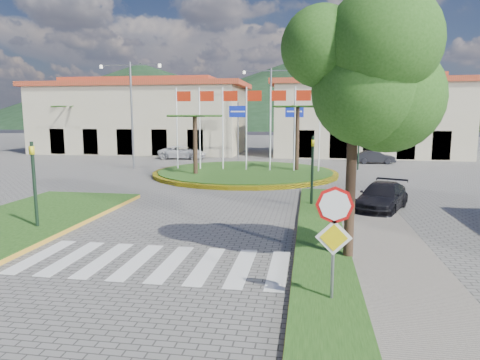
# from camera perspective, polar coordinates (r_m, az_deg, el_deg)

# --- Properties ---
(ground) EXTENTS (160.00, 160.00, 0.00)m
(ground) POSITION_cam_1_polar(r_m,az_deg,el_deg) (9.22, -21.20, -18.48)
(ground) COLOR slate
(ground) RESTS_ON ground
(sidewalk_right) EXTENTS (4.00, 28.00, 0.15)m
(sidewalk_right) POSITION_cam_1_polar(r_m,az_deg,el_deg) (10.02, 18.61, -15.61)
(sidewalk_right) COLOR gray
(sidewalk_right) RESTS_ON ground
(verge_right) EXTENTS (1.60, 28.00, 0.18)m
(verge_right) POSITION_cam_1_polar(r_m,az_deg,el_deg) (9.89, 11.48, -15.56)
(verge_right) COLOR #1D4513
(verge_right) RESTS_ON ground
(crosswalk) EXTENTS (8.00, 3.00, 0.01)m
(crosswalk) POSITION_cam_1_polar(r_m,az_deg,el_deg) (12.53, -11.82, -10.67)
(crosswalk) COLOR silver
(crosswalk) RESTS_ON ground
(roundabout_island) EXTENTS (12.70, 12.70, 6.00)m
(roundabout_island) POSITION_cam_1_polar(r_m,az_deg,el_deg) (29.60, 0.70, 1.04)
(roundabout_island) COLOR yellow
(roundabout_island) RESTS_ON ground
(stop_sign) EXTENTS (0.80, 0.11, 2.65)m
(stop_sign) POSITION_cam_1_polar(r_m,az_deg,el_deg) (9.29, 12.43, -6.05)
(stop_sign) COLOR slate
(stop_sign) RESTS_ON ground
(deciduous_tree) EXTENTS (3.60, 3.60, 6.80)m
(deciduous_tree) POSITION_cam_1_polar(r_m,az_deg,el_deg) (12.12, 15.08, 13.39)
(deciduous_tree) COLOR black
(deciduous_tree) RESTS_ON ground
(traffic_light_left) EXTENTS (0.15, 0.18, 3.20)m
(traffic_light_left) POSITION_cam_1_polar(r_m,az_deg,el_deg) (16.69, -25.77, 0.32)
(traffic_light_left) COLOR black
(traffic_light_left) RESTS_ON ground
(traffic_light_right) EXTENTS (0.15, 0.18, 3.20)m
(traffic_light_right) POSITION_cam_1_polar(r_m,az_deg,el_deg) (19.14, 9.63, 2.03)
(traffic_light_right) COLOR black
(traffic_light_right) RESTS_ON ground
(traffic_light_far) EXTENTS (0.18, 0.15, 3.20)m
(traffic_light_far) POSITION_cam_1_polar(r_m,az_deg,el_deg) (33.29, 15.55, 4.63)
(traffic_light_far) COLOR black
(traffic_light_far) RESTS_ON ground
(direction_sign_west) EXTENTS (1.60, 0.14, 5.20)m
(direction_sign_west) POSITION_cam_1_polar(r_m,az_deg,el_deg) (38.51, -0.27, 7.82)
(direction_sign_west) COLOR slate
(direction_sign_west) RESTS_ON ground
(direction_sign_east) EXTENTS (1.60, 0.14, 5.20)m
(direction_sign_east) POSITION_cam_1_polar(r_m,az_deg,el_deg) (38.01, 7.25, 7.74)
(direction_sign_east) COLOR slate
(direction_sign_east) RESTS_ON ground
(street_lamp_centre) EXTENTS (4.80, 0.16, 8.00)m
(street_lamp_centre) POSITION_cam_1_polar(r_m,az_deg,el_deg) (37.17, 4.11, 9.26)
(street_lamp_centre) COLOR slate
(street_lamp_centre) RESTS_ON ground
(street_lamp_west) EXTENTS (4.80, 0.16, 8.00)m
(street_lamp_west) POSITION_cam_1_polar(r_m,az_deg,el_deg) (33.76, -14.25, 9.07)
(street_lamp_west) COLOR slate
(street_lamp_west) RESTS_ON ground
(building_left) EXTENTS (23.32, 9.54, 8.05)m
(building_left) POSITION_cam_1_polar(r_m,az_deg,el_deg) (48.61, -13.09, 8.22)
(building_left) COLOR #BEB48F
(building_left) RESTS_ON ground
(building_right) EXTENTS (19.08, 9.54, 8.05)m
(building_right) POSITION_cam_1_polar(r_m,az_deg,el_deg) (45.37, 16.54, 8.07)
(building_right) COLOR #BEB48F
(building_right) RESTS_ON ground
(hill_far_west) EXTENTS (140.00, 140.00, 22.00)m
(hill_far_west) POSITION_cam_1_polar(r_m,az_deg,el_deg) (158.69, -13.00, 10.97)
(hill_far_west) COLOR black
(hill_far_west) RESTS_ON ground
(hill_far_mid) EXTENTS (180.00, 180.00, 30.00)m
(hill_far_mid) POSITION_cam_1_polar(r_m,az_deg,el_deg) (167.71, 13.14, 12.20)
(hill_far_mid) COLOR black
(hill_far_mid) RESTS_ON ground
(hill_near_back) EXTENTS (110.00, 110.00, 16.00)m
(hill_near_back) POSITION_cam_1_polar(r_m,az_deg,el_deg) (137.82, 3.29, 10.30)
(hill_near_back) COLOR black
(hill_near_back) RESTS_ON ground
(white_van) EXTENTS (4.52, 2.25, 1.23)m
(white_van) POSITION_cam_1_polar(r_m,az_deg,el_deg) (40.59, -7.68, 3.67)
(white_van) COLOR silver
(white_van) RESTS_ON ground
(car_dark_a) EXTENTS (4.01, 2.49, 1.27)m
(car_dark_a) POSITION_cam_1_polar(r_m,az_deg,el_deg) (44.39, -6.98, 4.14)
(car_dark_a) COLOR black
(car_dark_a) RESTS_ON ground
(car_dark_b) EXTENTS (3.39, 1.42, 1.09)m
(car_dark_b) POSITION_cam_1_polar(r_m,az_deg,el_deg) (38.23, 17.54, 2.93)
(car_dark_b) COLOR black
(car_dark_b) RESTS_ON ground
(car_side_right) EXTENTS (3.11, 4.46, 1.20)m
(car_side_right) POSITION_cam_1_polar(r_m,az_deg,el_deg) (19.53, 18.37, -2.14)
(car_side_right) COLOR black
(car_side_right) RESTS_ON ground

